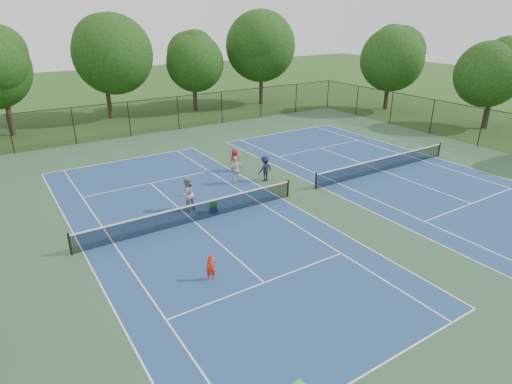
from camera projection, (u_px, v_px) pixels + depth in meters
ground at (302, 193)px, 25.37m from camera, size 140.00×140.00×0.00m
court_pad at (302, 193)px, 25.37m from camera, size 36.00×36.00×0.01m
tennis_court_left at (194, 220)px, 21.82m from camera, size 12.00×23.83×1.07m
tennis_court_right at (383, 170)px, 28.84m from camera, size 12.00×23.83×1.07m
perimeter_fence at (303, 168)px, 24.75m from camera, size 36.08×36.08×3.02m
tree_back_b at (102, 50)px, 40.95m from camera, size 7.60×7.60×10.03m
tree_back_c at (193, 58)px, 45.12m from camera, size 6.00×6.00×8.40m
tree_back_d at (261, 43)px, 47.84m from camera, size 7.80×7.80×10.37m
tree_side_e at (391, 55)px, 45.51m from camera, size 6.60×6.60×8.87m
tree_side_f at (496, 70)px, 37.71m from camera, size 5.80×5.80×8.12m
child_player at (211, 268)px, 16.90m from camera, size 0.47×0.39×1.11m
instructor at (187, 194)px, 22.75m from camera, size 1.10×0.95×1.95m
bystander_a at (236, 170)px, 26.46m from camera, size 1.11×0.67×1.77m
bystander_b at (265, 169)px, 26.94m from camera, size 1.13×0.76×1.63m
bystander_c at (235, 160)px, 28.59m from camera, size 0.81×0.57×1.57m
ball_crate at (213, 210)px, 22.79m from camera, size 0.44×0.36×0.31m
ball_hopper at (213, 204)px, 22.65m from camera, size 0.38×0.33×0.40m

